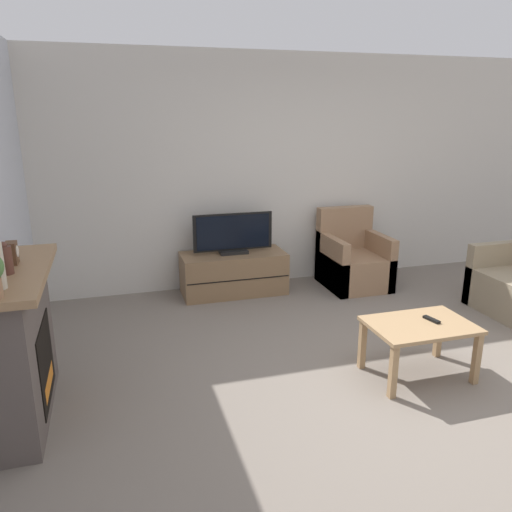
{
  "coord_description": "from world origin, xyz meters",
  "views": [
    {
      "loc": [
        -2.02,
        -3.01,
        2.03
      ],
      "look_at": [
        -0.86,
        0.92,
        0.85
      ],
      "focal_mm": 35.0,
      "sensor_mm": 36.0,
      "label": 1
    }
  ],
  "objects_px": {
    "armchair": "(353,262)",
    "tv": "(233,235)",
    "tv_stand": "(234,273)",
    "remote": "(432,319)",
    "mantel_vase_centre_left": "(5,259)",
    "fireplace": "(18,344)",
    "coffee_table": "(420,331)",
    "mantel_clock": "(11,253)"
  },
  "relations": [
    {
      "from": "tv_stand",
      "to": "mantel_vase_centre_left",
      "type": "bearing_deg",
      "value": -133.36
    },
    {
      "from": "mantel_vase_centre_left",
      "to": "mantel_clock",
      "type": "height_order",
      "value": "mantel_vase_centre_left"
    },
    {
      "from": "fireplace",
      "to": "remote",
      "type": "xyz_separation_m",
      "value": [
        3.03,
        -0.26,
        -0.08
      ]
    },
    {
      "from": "tv_stand",
      "to": "armchair",
      "type": "distance_m",
      "value": 1.46
    },
    {
      "from": "mantel_clock",
      "to": "coffee_table",
      "type": "relative_size",
      "value": 0.19
    },
    {
      "from": "coffee_table",
      "to": "tv",
      "type": "bearing_deg",
      "value": 112.61
    },
    {
      "from": "coffee_table",
      "to": "mantel_clock",
      "type": "bearing_deg",
      "value": 171.92
    },
    {
      "from": "fireplace",
      "to": "remote",
      "type": "height_order",
      "value": "fireplace"
    },
    {
      "from": "armchair",
      "to": "tv",
      "type": "bearing_deg",
      "value": 174.43
    },
    {
      "from": "tv_stand",
      "to": "tv",
      "type": "relative_size",
      "value": 1.3
    },
    {
      "from": "armchair",
      "to": "coffee_table",
      "type": "xyz_separation_m",
      "value": [
        -0.51,
        -2.12,
        0.08
      ]
    },
    {
      "from": "tv",
      "to": "coffee_table",
      "type": "xyz_separation_m",
      "value": [
        0.94,
        -2.26,
        -0.31
      ]
    },
    {
      "from": "mantel_clock",
      "to": "remote",
      "type": "height_order",
      "value": "mantel_clock"
    },
    {
      "from": "fireplace",
      "to": "mantel_clock",
      "type": "relative_size",
      "value": 8.37
    },
    {
      "from": "mantel_vase_centre_left",
      "to": "armchair",
      "type": "height_order",
      "value": "mantel_vase_centre_left"
    },
    {
      "from": "fireplace",
      "to": "remote",
      "type": "bearing_deg",
      "value": -4.99
    },
    {
      "from": "mantel_clock",
      "to": "armchair",
      "type": "bearing_deg",
      "value": 26.66
    },
    {
      "from": "armchair",
      "to": "coffee_table",
      "type": "relative_size",
      "value": 1.14
    },
    {
      "from": "mantel_vase_centre_left",
      "to": "tv",
      "type": "relative_size",
      "value": 0.23
    },
    {
      "from": "armchair",
      "to": "remote",
      "type": "xyz_separation_m",
      "value": [
        -0.39,
        -2.1,
        0.16
      ]
    },
    {
      "from": "tv",
      "to": "remote",
      "type": "bearing_deg",
      "value": -64.76
    },
    {
      "from": "tv",
      "to": "tv_stand",
      "type": "bearing_deg",
      "value": 90.0
    },
    {
      "from": "mantel_clock",
      "to": "tv_stand",
      "type": "distance_m",
      "value": 2.84
    },
    {
      "from": "mantel_vase_centre_left",
      "to": "armchair",
      "type": "relative_size",
      "value": 0.23
    },
    {
      "from": "fireplace",
      "to": "armchair",
      "type": "distance_m",
      "value": 3.89
    },
    {
      "from": "armchair",
      "to": "remote",
      "type": "distance_m",
      "value": 2.14
    },
    {
      "from": "mantel_clock",
      "to": "armchair",
      "type": "distance_m",
      "value": 3.9
    },
    {
      "from": "fireplace",
      "to": "armchair",
      "type": "bearing_deg",
      "value": 28.2
    },
    {
      "from": "mantel_vase_centre_left",
      "to": "tv_stand",
      "type": "xyz_separation_m",
      "value": [
        1.96,
        2.07,
        -0.92
      ]
    },
    {
      "from": "tv",
      "to": "remote",
      "type": "height_order",
      "value": "tv"
    },
    {
      "from": "armchair",
      "to": "remote",
      "type": "height_order",
      "value": "armchair"
    },
    {
      "from": "fireplace",
      "to": "tv_stand",
      "type": "distance_m",
      "value": 2.81
    },
    {
      "from": "mantel_clock",
      "to": "fireplace",
      "type": "bearing_deg",
      "value": -97.9
    },
    {
      "from": "mantel_clock",
      "to": "coffee_table",
      "type": "bearing_deg",
      "value": -8.08
    },
    {
      "from": "fireplace",
      "to": "coffee_table",
      "type": "bearing_deg",
      "value": -5.6
    },
    {
      "from": "mantel_clock",
      "to": "mantel_vase_centre_left",
      "type": "bearing_deg",
      "value": -90.2
    },
    {
      "from": "armchair",
      "to": "remote",
      "type": "bearing_deg",
      "value": -100.57
    },
    {
      "from": "mantel_vase_centre_left",
      "to": "tv",
      "type": "bearing_deg",
      "value": 46.61
    },
    {
      "from": "tv",
      "to": "fireplace",
      "type": "bearing_deg",
      "value": -134.97
    },
    {
      "from": "tv_stand",
      "to": "mantel_clock",
      "type": "bearing_deg",
      "value": -136.56
    },
    {
      "from": "tv_stand",
      "to": "coffee_table",
      "type": "bearing_deg",
      "value": -67.41
    },
    {
      "from": "remote",
      "to": "mantel_vase_centre_left",
      "type": "bearing_deg",
      "value": 164.13
    }
  ]
}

